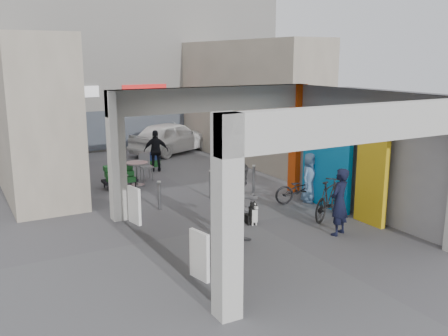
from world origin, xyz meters
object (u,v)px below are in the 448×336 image
man_with_dog (339,202)px  man_elderly (310,177)px  cafe_set (131,174)px  bicycle_rear (329,199)px  white_van (172,137)px  man_crates (156,151)px  bicycle_front (302,189)px  man_back_turned (242,203)px  border_collie (252,215)px  produce_stand (120,179)px

man_with_dog → man_elderly: bearing=-136.2°
cafe_set → bicycle_rear: bearing=-60.7°
man_elderly → white_van: (-0.52, 9.36, -0.03)m
bicycle_rear → white_van: size_ratio=0.42×
bicycle_rear → white_van: bearing=-27.7°
man_with_dog → bicycle_rear: 1.32m
man_crates → white_van: bearing=-100.8°
bicycle_front → man_with_dog: bearing=176.3°
cafe_set → bicycle_front: bearing=-51.5°
man_back_turned → white_van: bearing=63.1°
border_collie → bicycle_front: bearing=33.5°
cafe_set → man_back_turned: (0.47, -6.71, 0.63)m
man_with_dog → man_back_turned: bearing=-37.7°
produce_stand → cafe_set: bearing=27.2°
border_collie → man_with_dog: 2.32m
bicycle_front → man_crates: bearing=35.1°
man_back_turned → man_elderly: (3.60, 1.95, -0.22)m
man_crates → man_with_dog: bearing=120.5°
cafe_set → bicycle_front: 6.06m
border_collie → man_back_turned: bearing=-120.8°
cafe_set → bicycle_front: size_ratio=0.97×
produce_stand → man_back_turned: bearing=-83.8°
man_elderly → bicycle_rear: 1.63m
produce_stand → man_with_dog: 7.89m
border_collie → man_back_turned: size_ratio=0.34×
cafe_set → border_collie: bearing=-76.1°
cafe_set → bicycle_rear: 7.20m
bicycle_rear → man_back_turned: bearing=70.5°
produce_stand → man_with_dog: (3.35, -7.12, 0.55)m
produce_stand → bicycle_rear: bicycle_rear is taller
border_collie → man_with_dog: man_with_dog is taller
border_collie → bicycle_rear: bicycle_rear is taller
man_crates → bicycle_rear: bearing=126.3°
cafe_set → man_back_turned: size_ratio=0.83×
man_back_turned → bicycle_front: man_back_turned is taller
cafe_set → bicycle_front: (3.77, -4.75, 0.09)m
bicycle_rear → white_van: white_van is taller
man_with_dog → man_elderly: size_ratio=1.11×
man_back_turned → man_crates: bearing=71.0°
cafe_set → man_back_turned: bearing=-86.0°
man_elderly → bicycle_front: (-0.30, 0.01, -0.32)m
cafe_set → produce_stand: cafe_set is taller
border_collie → bicycle_front: 2.55m
man_with_dog → man_crates: size_ratio=1.06×
bicycle_front → man_elderly: bearing=-76.2°
cafe_set → man_crates: size_ratio=1.01×
man_back_turned → man_crates: 8.18m
man_back_turned → bicycle_rear: man_back_turned is taller
man_elderly → man_crates: bearing=90.4°
bicycle_front → bicycle_rear: (-0.25, -1.53, 0.11)m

